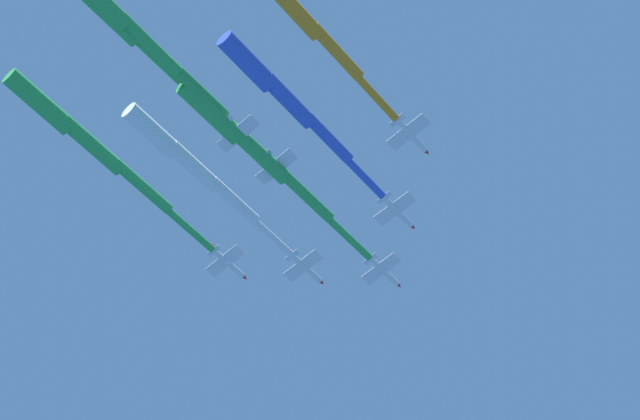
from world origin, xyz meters
name	(u,v)px	position (x,y,z in m)	size (l,w,h in m)	color
jet_lead	(259,154)	(-4.76, -15.97, 164.68)	(21.10, 58.99, 3.87)	silver
jet_port_inner	(195,168)	(-16.94, -18.23, 165.22)	(18.83, 51.70, 3.85)	silver
jet_starboard_inner	(289,102)	(5.49, -23.95, 163.39)	(18.28, 51.52, 3.82)	silver
jet_port_mid	(91,145)	(-32.01, -30.22, 166.28)	(20.99, 59.32, 3.85)	silver
jet_starboard_mid	(294,10)	(13.54, -38.21, 165.76)	(18.86, 53.70, 3.88)	silver
jet_port_outer	(159,57)	(-11.28, -40.83, 165.18)	(19.03, 51.43, 3.87)	silver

